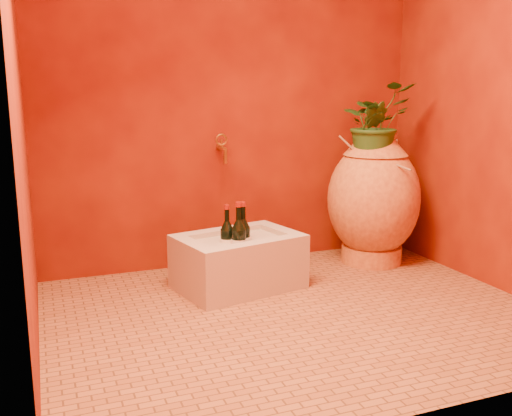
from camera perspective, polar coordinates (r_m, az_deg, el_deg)
name	(u,v)px	position (r m, az deg, el deg)	size (l,w,h in m)	color
floor	(297,314)	(3.00, 4.17, -10.49)	(2.50, 2.50, 0.00)	brown
wall_back	(233,71)	(3.71, -2.30, 13.54)	(2.50, 0.02, 2.50)	#570E04
wall_left	(15,60)	(2.51, -22.96, 13.50)	(0.02, 2.00, 2.50)	#570E04
wall_right	(507,68)	(3.50, 23.83, 12.68)	(0.02, 2.00, 2.50)	#570E04
amphora	(374,199)	(3.83, 11.67, 0.92)	(0.77, 0.77, 0.87)	gold
stone_basin	(239,262)	(3.32, -1.76, -5.46)	(0.77, 0.61, 0.32)	#B9AD9A
wine_bottle_a	(243,239)	(3.25, -1.29, -3.17)	(0.08, 0.08, 0.34)	black
wine_bottle_b	(227,241)	(3.24, -2.90, -3.32)	(0.08, 0.08, 0.33)	black
wine_bottle_c	(239,242)	(3.19, -1.74, -3.41)	(0.09, 0.09, 0.35)	black
wall_tap	(222,147)	(3.60, -3.40, 6.11)	(0.08, 0.16, 0.18)	olive
plant_main	(375,123)	(3.75, 11.83, 8.36)	(0.45, 0.39, 0.50)	#214D1B
plant_side	(369,132)	(3.71, 11.28, 7.51)	(0.21, 0.17, 0.38)	#214D1B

